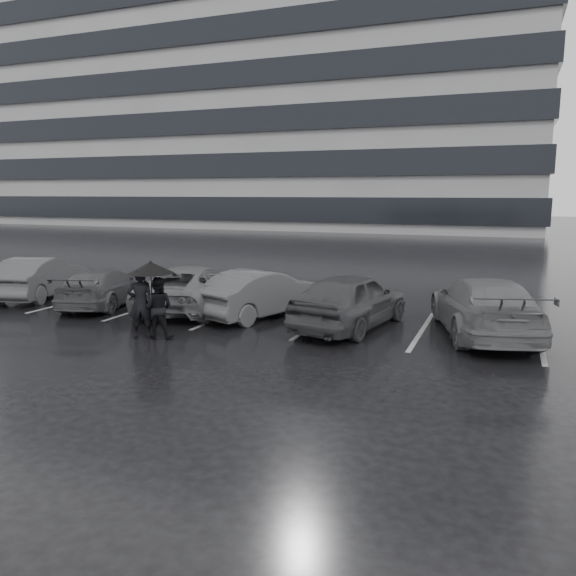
# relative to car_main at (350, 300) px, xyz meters

# --- Properties ---
(ground) EXTENTS (160.00, 160.00, 0.00)m
(ground) POSITION_rel_car_main_xyz_m (-1.59, -1.78, -0.74)
(ground) COLOR black
(ground) RESTS_ON ground
(office_building) EXTENTS (61.00, 26.00, 29.00)m
(office_building) POSITION_rel_car_main_xyz_m (-23.59, 46.22, 13.60)
(office_building) COLOR gray
(office_building) RESTS_ON ground
(car_main) EXTENTS (2.49, 4.61, 1.49)m
(car_main) POSITION_rel_car_main_xyz_m (0.00, 0.00, 0.00)
(car_main) COLOR black
(car_main) RESTS_ON ground
(car_west_a) EXTENTS (2.71, 4.34, 1.35)m
(car_west_a) POSITION_rel_car_main_xyz_m (-2.75, 0.44, -0.07)
(car_west_a) COLOR #28282B
(car_west_a) RESTS_ON ground
(car_west_b) EXTENTS (3.25, 5.24, 1.35)m
(car_west_b) POSITION_rel_car_main_xyz_m (-5.10, 0.51, -0.07)
(car_west_b) COLOR #454547
(car_west_b) RESTS_ON ground
(car_west_c) EXTENTS (2.66, 4.39, 1.19)m
(car_west_c) POSITION_rel_car_main_xyz_m (-7.96, 0.00, -0.15)
(car_west_c) COLOR black
(car_west_c) RESTS_ON ground
(car_west_d) EXTENTS (2.62, 4.47, 1.39)m
(car_west_d) POSITION_rel_car_main_xyz_m (-10.91, 0.36, -0.05)
(car_west_d) COLOR #28282B
(car_west_d) RESTS_ON ground
(car_east) EXTENTS (3.32, 5.38, 1.45)m
(car_east) POSITION_rel_car_main_xyz_m (3.29, 0.50, -0.02)
(car_east) COLOR #454547
(car_east) RESTS_ON ground
(pedestrian_left) EXTENTS (0.75, 0.66, 1.74)m
(pedestrian_left) POSITION_rel_car_main_xyz_m (-4.48, -2.87, 0.12)
(pedestrian_left) COLOR black
(pedestrian_left) RESTS_ON ground
(pedestrian_right) EXTENTS (0.86, 0.74, 1.52)m
(pedestrian_right) POSITION_rel_car_main_xyz_m (-4.09, -2.73, 0.01)
(pedestrian_right) COLOR black
(pedestrian_right) RESTS_ON ground
(umbrella) EXTENTS (1.12, 1.12, 1.90)m
(umbrella) POSITION_rel_car_main_xyz_m (-4.28, -2.68, 0.98)
(umbrella) COLOR black
(umbrella) RESTS_ON ground
(stall_stripes) EXTENTS (19.72, 5.00, 0.00)m
(stall_stripes) POSITION_rel_car_main_xyz_m (-2.39, 0.72, -0.74)
(stall_stripes) COLOR #98989B
(stall_stripes) RESTS_ON ground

